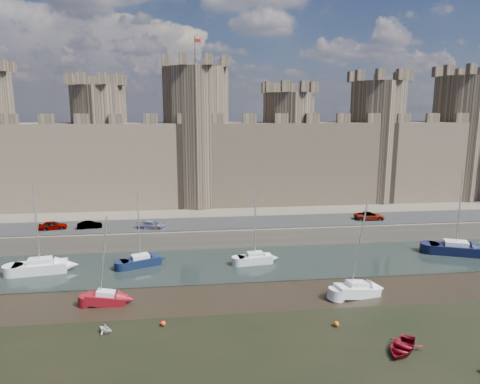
% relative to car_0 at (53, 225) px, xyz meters
% --- Properties ---
extents(water_channel, '(160.00, 12.00, 0.08)m').
position_rel_car_0_xyz_m(water_channel, '(18.06, -9.38, -3.08)').
color(water_channel, black).
rests_on(water_channel, ground).
extents(quay, '(160.00, 60.00, 2.50)m').
position_rel_car_0_xyz_m(quay, '(18.06, 26.62, -1.87)').
color(quay, '#4C443A').
rests_on(quay, ground).
extents(road, '(160.00, 7.00, 0.10)m').
position_rel_car_0_xyz_m(road, '(18.06, 0.62, -0.57)').
color(road, black).
rests_on(road, quay).
extents(castle, '(108.50, 11.00, 29.00)m').
position_rel_car_0_xyz_m(castle, '(17.42, 14.62, 8.55)').
color(castle, '#42382B').
rests_on(castle, quay).
extents(car_0, '(3.85, 2.10, 1.24)m').
position_rel_car_0_xyz_m(car_0, '(0.00, 0.00, 0.00)').
color(car_0, gray).
rests_on(car_0, quay).
extents(car_1, '(3.42, 1.66, 1.08)m').
position_rel_car_0_xyz_m(car_1, '(4.85, 0.02, -0.08)').
color(car_1, gray).
rests_on(car_1, quay).
extents(car_2, '(4.07, 2.42, 1.10)m').
position_rel_car_0_xyz_m(car_2, '(13.45, -1.08, -0.07)').
color(car_2, gray).
rests_on(car_2, quay).
extents(car_3, '(4.59, 2.50, 1.22)m').
position_rel_car_0_xyz_m(car_3, '(45.27, 0.00, -0.01)').
color(car_3, gray).
rests_on(car_3, quay).
extents(sailboat_0, '(6.07, 3.10, 10.84)m').
position_rel_car_0_xyz_m(sailboat_0, '(1.31, -9.69, -2.29)').
color(sailboat_0, silver).
rests_on(sailboat_0, ground).
extents(sailboat_1, '(4.92, 3.46, 9.20)m').
position_rel_car_0_xyz_m(sailboat_1, '(12.62, -8.90, -2.37)').
color(sailboat_1, black).
rests_on(sailboat_1, ground).
extents(sailboat_2, '(4.36, 2.10, 9.08)m').
position_rel_car_0_xyz_m(sailboat_2, '(26.55, -9.62, -2.37)').
color(sailboat_2, silver).
rests_on(sailboat_2, ground).
extents(sailboat_3, '(6.78, 4.61, 11.09)m').
position_rel_car_0_xyz_m(sailboat_3, '(53.21, -9.24, -2.28)').
color(sailboat_3, black).
rests_on(sailboat_3, ground).
extents(sailboat_4, '(3.85, 1.55, 8.95)m').
position_rel_car_0_xyz_m(sailboat_4, '(10.42, -18.94, -2.44)').
color(sailboat_4, maroon).
rests_on(sailboat_4, ground).
extents(sailboat_5, '(4.89, 2.65, 10.00)m').
position_rel_car_0_xyz_m(sailboat_5, '(35.45, -20.00, -2.40)').
color(sailboat_5, silver).
rests_on(sailboat_5, ground).
extents(dinghy_3, '(1.81, 1.75, 0.73)m').
position_rel_car_0_xyz_m(dinghy_3, '(11.38, -24.53, -2.76)').
color(dinghy_3, white).
rests_on(dinghy_3, ground).
extents(dinghy_4, '(4.34, 4.36, 0.74)m').
position_rel_car_0_xyz_m(dinghy_4, '(35.08, -30.23, -2.75)').
color(dinghy_4, maroon).
rests_on(dinghy_4, ground).
extents(buoy_1, '(0.45, 0.45, 0.45)m').
position_rel_car_0_xyz_m(buoy_1, '(16.18, -23.83, -2.89)').
color(buoy_1, '#FF350B').
rests_on(buoy_1, ground).
extents(buoy_3, '(0.49, 0.49, 0.49)m').
position_rel_car_0_xyz_m(buoy_3, '(31.32, -25.75, -2.88)').
color(buoy_3, '#F44B0A').
rests_on(buoy_3, ground).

